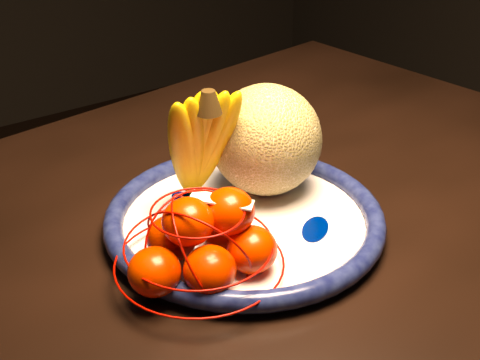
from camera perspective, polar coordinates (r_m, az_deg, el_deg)
dining_table at (r=0.89m, az=-5.54°, el=-11.07°), size 1.66×1.12×0.78m
fruit_bowl at (r=0.88m, az=0.37°, el=-3.40°), size 0.37×0.37×0.03m
cantaloupe at (r=0.92m, az=2.24°, el=3.46°), size 0.15×0.15×0.15m
banana_bunch at (r=0.87m, az=-3.55°, el=3.33°), size 0.13×0.12×0.20m
mandarin_bag at (r=0.77m, az=-3.14°, el=-5.36°), size 0.26×0.26×0.13m
price_tag at (r=0.76m, az=-1.56°, el=-1.73°), size 0.07×0.07×0.01m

